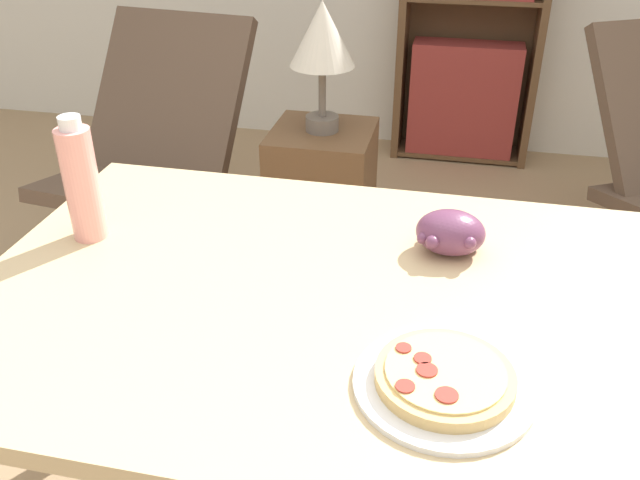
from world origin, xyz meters
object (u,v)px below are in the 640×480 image
at_px(lounge_chair_near, 155,192).
at_px(bookshelf, 473,12).
at_px(table_lamp, 322,40).
at_px(grape_bunch, 451,233).
at_px(side_table, 322,208).
at_px(pizza_on_plate, 444,380).
at_px(drink_bottle, 81,182).

xyz_separation_m(lounge_chair_near, bookshelf, (1.10, 1.29, 0.44)).
bearing_deg(table_lamp, grape_bunch, -64.18).
distance_m(lounge_chair_near, side_table, 0.65).
bearing_deg(grape_bunch, pizza_on_plate, -88.23).
distance_m(lounge_chair_near, table_lamp, 0.88).
distance_m(pizza_on_plate, table_lamp, 1.41).
height_order(pizza_on_plate, drink_bottle, drink_bottle).
relative_size(grape_bunch, table_lamp, 0.32).
distance_m(grape_bunch, table_lamp, 1.05).
relative_size(grape_bunch, drink_bottle, 0.52).
distance_m(drink_bottle, lounge_chair_near, 1.25).
bearing_deg(bookshelf, table_lamp, -109.10).
height_order(side_table, table_lamp, table_lamp).
relative_size(pizza_on_plate, drink_bottle, 1.05).
bearing_deg(side_table, drink_bottle, -104.10).
bearing_deg(drink_bottle, table_lamp, 75.90).
distance_m(pizza_on_plate, grape_bunch, 0.39).
distance_m(drink_bottle, bookshelf, 2.44).
xyz_separation_m(drink_bottle, lounge_chair_near, (-0.39, 1.04, -0.56)).
height_order(pizza_on_plate, lounge_chair_near, lounge_chair_near).
bearing_deg(lounge_chair_near, pizza_on_plate, -43.22).
bearing_deg(table_lamp, lounge_chair_near, 178.75).
height_order(lounge_chair_near, bookshelf, bookshelf).
distance_m(pizza_on_plate, bookshelf, 2.63).
xyz_separation_m(bookshelf, table_lamp, (-0.45, -1.30, 0.16)).
distance_m(pizza_on_plate, side_table, 1.47).
relative_size(drink_bottle, side_table, 0.43).
bearing_deg(drink_bottle, side_table, 75.90).
bearing_deg(table_lamp, bookshelf, 70.90).
xyz_separation_m(drink_bottle, bookshelf, (0.71, 2.33, -0.12)).
xyz_separation_m(pizza_on_plate, grape_bunch, (-0.01, 0.39, 0.03)).
distance_m(bookshelf, side_table, 1.45).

